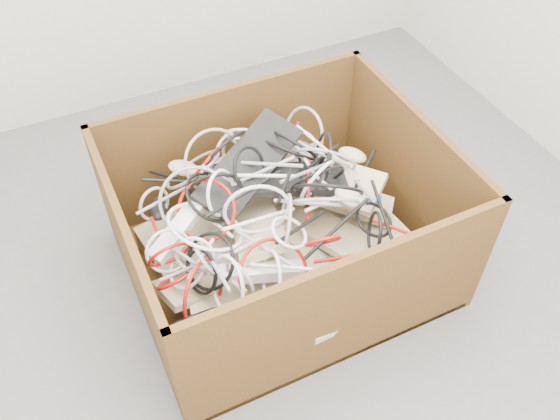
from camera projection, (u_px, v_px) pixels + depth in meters
name	position (u px, v px, depth m)	size (l,w,h in m)	color
ground	(282.00, 311.00, 2.16)	(3.00, 3.00, 0.00)	#57575A
cardboard_box	(279.00, 243.00, 2.19)	(1.09, 0.91, 0.55)	#37260D
keyboard_pile	(282.00, 213.00, 2.10)	(0.99, 0.85, 0.41)	beige
mice_scatter	(262.00, 215.00, 2.02)	(0.87, 0.75, 0.21)	beige
power_strip_left	(183.00, 224.00, 1.94)	(0.30, 0.06, 0.04)	white
power_strip_right	(261.00, 272.00, 1.86)	(0.28, 0.06, 0.04)	white
vga_plug	(375.00, 201.00, 2.06)	(0.04, 0.04, 0.02)	#0C2AB8
cable_tangle	(255.00, 199.00, 1.99)	(0.94, 0.78, 0.43)	silver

